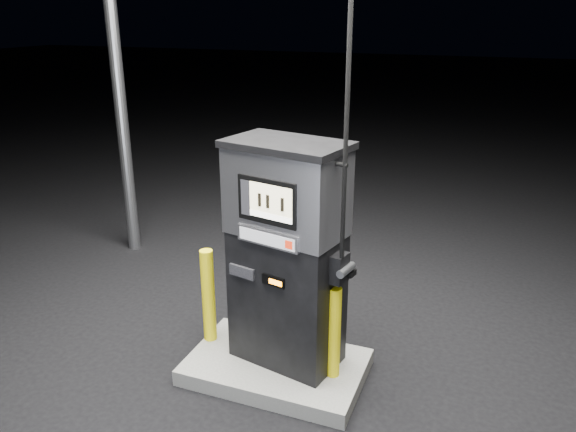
% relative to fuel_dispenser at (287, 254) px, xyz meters
% --- Properties ---
extents(ground, '(80.00, 80.00, 0.00)m').
position_rel_fuel_dispenser_xyz_m(ground, '(-0.07, -0.10, -1.20)').
color(ground, black).
rests_on(ground, ground).
extents(pump_island, '(1.60, 1.00, 0.15)m').
position_rel_fuel_dispenser_xyz_m(pump_island, '(-0.07, -0.10, -1.12)').
color(pump_island, '#60615C').
rests_on(pump_island, ground).
extents(fuel_dispenser, '(1.17, 0.80, 4.23)m').
position_rel_fuel_dispenser_xyz_m(fuel_dispenser, '(0.00, 0.00, 0.00)').
color(fuel_dispenser, black).
rests_on(fuel_dispenser, pump_island).
extents(bollard_left, '(0.15, 0.15, 0.94)m').
position_rel_fuel_dispenser_xyz_m(bollard_left, '(-0.81, 0.01, -0.58)').
color(bollard_left, '#FFE90E').
rests_on(bollard_left, pump_island).
extents(bollard_right, '(0.12, 0.12, 0.85)m').
position_rel_fuel_dispenser_xyz_m(bollard_right, '(0.48, -0.11, -0.62)').
color(bollard_right, '#FFE90E').
rests_on(bollard_right, pump_island).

